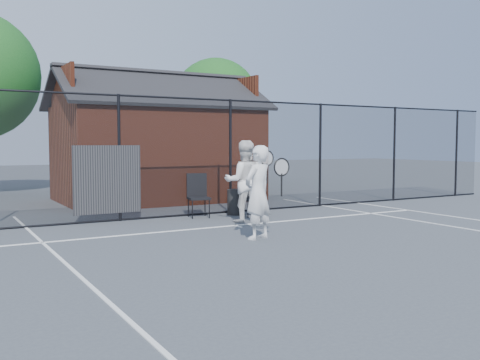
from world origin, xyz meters
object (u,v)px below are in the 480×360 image
player_front (258,192)px  chair_right (251,198)px  player_back (244,181)px  chair_left (199,196)px  waste_bin (236,202)px  clubhouse (157,151)px

player_front → chair_right: bearing=61.2°
player_back → chair_left: size_ratio=1.79×
chair_right → waste_bin: chair_right is taller
player_back → player_front: bearing=-113.6°
clubhouse → chair_left: clubhouse is taller
chair_left → waste_bin: (1.06, 0.00, -0.21)m
chair_left → waste_bin: size_ratio=1.63×
clubhouse → chair_right: clubhouse is taller
player_back → chair_right: player_back is taller
player_front → chair_left: (0.30, 3.27, -0.38)m
chair_left → waste_bin: bearing=11.7°
player_back → chair_left: (-0.60, 1.21, -0.43)m
clubhouse → player_front: 7.75m
player_front → chair_left: size_ratio=1.70×
chair_right → waste_bin: bearing=111.3°
player_front → chair_right: player_front is taller
chair_left → waste_bin: chair_left is taller
clubhouse → waste_bin: bearing=-84.3°
player_back → waste_bin: size_ratio=2.92×
player_front → player_back: (0.90, 2.06, 0.05)m
chair_right → clubhouse: bearing=100.5°
clubhouse → player_front: clubhouse is taller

